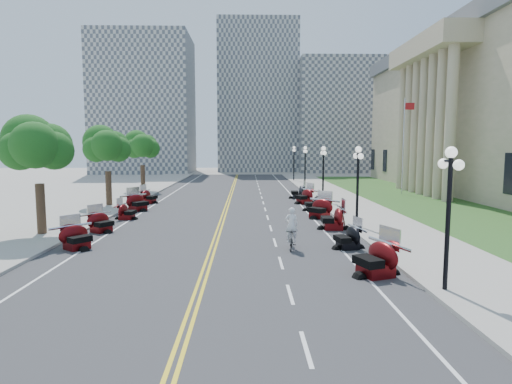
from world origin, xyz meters
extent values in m
plane|color=gray|center=(0.00, 0.00, 0.00)|extent=(160.00, 160.00, 0.00)
cube|color=#333335|center=(0.00, 10.00, 0.00)|extent=(16.00, 90.00, 0.01)
cube|color=yellow|center=(-0.12, 10.00, 0.01)|extent=(0.12, 90.00, 0.00)
cube|color=yellow|center=(0.12, 10.00, 0.01)|extent=(0.12, 90.00, 0.00)
cube|color=white|center=(6.40, 10.00, 0.01)|extent=(0.12, 90.00, 0.00)
cube|color=white|center=(-6.40, 10.00, 0.01)|extent=(0.12, 90.00, 0.00)
cube|color=white|center=(3.20, -12.00, 0.01)|extent=(0.12, 2.00, 0.00)
cube|color=white|center=(3.20, -8.00, 0.01)|extent=(0.12, 2.00, 0.00)
cube|color=white|center=(3.20, -4.00, 0.01)|extent=(0.12, 2.00, 0.00)
cube|color=white|center=(3.20, 0.00, 0.01)|extent=(0.12, 2.00, 0.00)
cube|color=white|center=(3.20, 4.00, 0.01)|extent=(0.12, 2.00, 0.00)
cube|color=white|center=(3.20, 8.00, 0.01)|extent=(0.12, 2.00, 0.00)
cube|color=white|center=(3.20, 12.00, 0.01)|extent=(0.12, 2.00, 0.00)
cube|color=white|center=(3.20, 16.00, 0.01)|extent=(0.12, 2.00, 0.00)
cube|color=white|center=(3.20, 20.00, 0.01)|extent=(0.12, 2.00, 0.00)
cube|color=white|center=(3.20, 24.00, 0.01)|extent=(0.12, 2.00, 0.00)
cube|color=white|center=(3.20, 28.00, 0.01)|extent=(0.12, 2.00, 0.00)
cube|color=white|center=(3.20, 32.00, 0.01)|extent=(0.12, 2.00, 0.00)
cube|color=white|center=(3.20, 36.00, 0.01)|extent=(0.12, 2.00, 0.00)
cube|color=white|center=(3.20, 40.00, 0.01)|extent=(0.12, 2.00, 0.00)
cube|color=white|center=(3.20, 44.00, 0.01)|extent=(0.12, 2.00, 0.00)
cube|color=white|center=(3.20, 48.00, 0.01)|extent=(0.12, 2.00, 0.00)
cube|color=white|center=(3.20, 52.00, 0.01)|extent=(0.12, 2.00, 0.00)
cube|color=#9E9991|center=(10.50, 10.00, 0.07)|extent=(5.00, 90.00, 0.15)
cube|color=#9E9991|center=(-10.50, 10.00, 0.07)|extent=(5.00, 90.00, 0.15)
cube|color=#356023|center=(17.50, 18.00, 0.05)|extent=(9.00, 60.00, 0.10)
cube|color=gray|center=(-18.00, 62.00, 13.00)|extent=(18.00, 14.00, 26.00)
cube|color=gray|center=(4.00, 68.00, 15.00)|extent=(16.00, 12.00, 30.00)
cube|color=gray|center=(22.00, 65.00, 11.00)|extent=(20.00, 14.00, 22.00)
imported|color=#A51414|center=(3.92, -1.49, 0.52)|extent=(0.70, 1.77, 1.03)
imported|color=white|center=(3.92, -1.49, 1.91)|extent=(0.64, 0.42, 1.76)
camera|label=1|loc=(1.71, -22.29, 5.11)|focal=30.00mm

